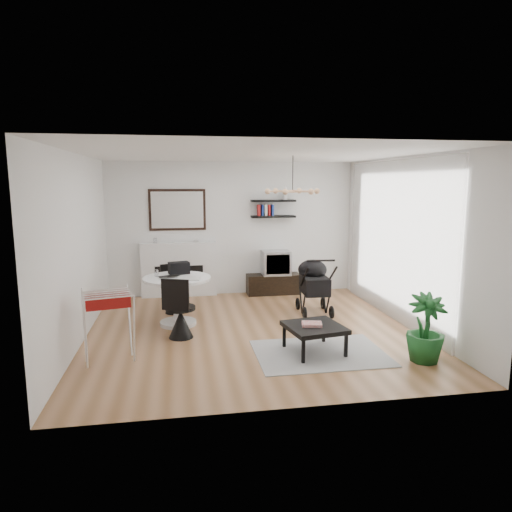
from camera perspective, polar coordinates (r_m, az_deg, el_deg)
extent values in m
plane|color=brown|center=(7.20, -0.52, -9.35)|extent=(5.00, 5.00, 0.00)
plane|color=white|center=(6.84, -0.55, 12.64)|extent=(5.00, 5.00, 0.00)
plane|color=white|center=(9.35, -2.96, 3.42)|extent=(5.00, 0.00, 5.00)
plane|color=white|center=(6.95, -21.34, 0.80)|extent=(0.00, 5.00, 5.00)
plane|color=white|center=(7.69, 18.20, 1.72)|extent=(0.00, 5.00, 5.00)
cube|color=white|center=(7.82, 16.87, 1.90)|extent=(0.04, 3.60, 2.60)
cube|color=white|center=(9.32, -9.60, -1.69)|extent=(1.50, 0.15, 1.10)
cube|color=black|center=(9.28, -9.58, -2.18)|extent=(0.95, 0.06, 0.32)
cube|color=black|center=(9.24, -9.80, 5.72)|extent=(1.12, 0.03, 0.82)
cube|color=white|center=(9.22, -9.80, 5.71)|extent=(1.02, 0.01, 0.72)
cube|color=black|center=(9.33, 2.16, 4.95)|extent=(0.90, 0.25, 0.04)
cube|color=black|center=(9.31, 2.17, 6.91)|extent=(0.90, 0.25, 0.04)
cube|color=black|center=(9.47, 2.20, -3.52)|extent=(1.10, 0.38, 0.41)
cube|color=#B6B6B8|center=(9.39, 2.47, -0.81)|extent=(0.57, 0.49, 0.49)
cube|color=black|center=(9.15, 2.79, -1.07)|extent=(0.48, 0.01, 0.40)
cylinder|color=white|center=(7.59, -9.69, -8.24)|extent=(0.58, 0.58, 0.06)
cylinder|color=white|center=(7.49, -9.77, -5.50)|extent=(0.15, 0.15, 0.69)
cylinder|color=white|center=(7.41, -9.84, -2.77)|extent=(1.08, 1.08, 0.04)
imported|color=black|center=(7.35, -10.74, -2.62)|extent=(0.39, 0.31, 0.03)
cube|color=black|center=(7.65, -9.61, -1.49)|extent=(0.37, 0.27, 0.20)
cube|color=silver|center=(7.25, -8.44, -2.79)|extent=(0.41, 0.35, 0.01)
cylinder|color=white|center=(7.54, -12.34, -2.08)|extent=(0.06, 0.06, 0.10)
cylinder|color=black|center=(8.19, -10.21, -4.19)|extent=(0.41, 0.41, 0.05)
cone|color=black|center=(8.24, -10.17, -5.68)|extent=(0.33, 0.33, 0.39)
cube|color=black|center=(8.31, -10.63, -2.37)|extent=(0.36, 0.15, 0.42)
cylinder|color=black|center=(6.87, -9.44, -6.44)|extent=(0.44, 0.44, 0.05)
cone|color=black|center=(6.94, -9.38, -8.36)|extent=(0.36, 0.36, 0.42)
cube|color=black|center=(6.62, -10.06, -4.79)|extent=(0.39, 0.17, 0.45)
cube|color=maroon|center=(6.09, -18.09, -5.26)|extent=(0.59, 0.42, 0.14)
cube|color=black|center=(8.07, 7.34, -3.60)|extent=(0.47, 0.67, 0.30)
ellipsoid|color=black|center=(8.20, 7.06, -1.71)|extent=(0.51, 0.51, 0.36)
cylinder|color=black|center=(7.58, 8.12, -0.57)|extent=(0.47, 0.06, 0.03)
torus|color=black|center=(8.40, 5.24, -5.98)|extent=(0.07, 0.23, 0.22)
torus|color=black|center=(8.50, 8.36, -5.85)|extent=(0.07, 0.23, 0.22)
torus|color=black|center=(7.84, 6.09, -7.11)|extent=(0.07, 0.23, 0.22)
torus|color=black|center=(7.95, 9.43, -6.95)|extent=(0.07, 0.23, 0.22)
cube|color=#9E9E9E|center=(6.36, 8.00, -11.92)|extent=(1.74, 1.26, 0.01)
cube|color=black|center=(6.28, 7.31, -8.85)|extent=(0.84, 0.84, 0.06)
cube|color=black|center=(5.95, 5.93, -11.75)|extent=(0.04, 0.04, 0.31)
cube|color=black|center=(6.23, 11.17, -10.92)|extent=(0.04, 0.04, 0.31)
cube|color=black|center=(6.48, 3.55, -9.95)|extent=(0.04, 0.04, 0.31)
cube|color=black|center=(6.73, 8.46, -9.28)|extent=(0.04, 0.04, 0.31)
cube|color=#B82F2E|center=(6.25, 6.99, -8.45)|extent=(0.31, 0.26, 0.04)
imported|color=#17521F|center=(6.30, 20.44, -8.45)|extent=(0.53, 0.53, 0.88)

